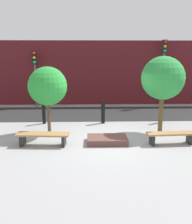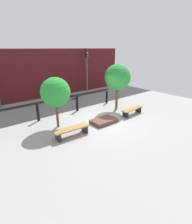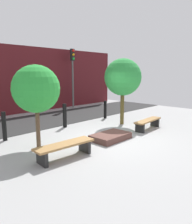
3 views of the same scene
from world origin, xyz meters
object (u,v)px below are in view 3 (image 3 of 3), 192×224
Objects in this scene: bollard_far_left at (4,126)px; planter_bed at (111,137)px; bench_right at (148,122)px; tree_behind_right_bench at (123,77)px; traffic_light_mid_west at (73,68)px; bollard_center at (105,110)px; bench_left at (65,147)px; bollard_left at (65,116)px; tree_behind_left_bench at (36,89)px.

planter_bed is at bearing -44.52° from bollard_far_left.
bench_right is at bearing -30.05° from bollard_far_left.
tree_behind_right_bench is 0.77× the size of traffic_light_mid_west.
planter_bed is 8.11m from traffic_light_mid_west.
bollard_far_left is at bearing 163.44° from tree_behind_right_bench.
bollard_center is (5.43, 0.00, -0.06)m from bollard_far_left.
tree_behind_right_bench is at bearing 20.85° from bench_left.
bench_left is at bearing -128.03° from bollard_left.
tree_behind_left_bench is 2.07m from bollard_far_left.
bollard_left is at bearing 90.00° from planter_bed.
bollard_left is (2.25, 1.48, -1.37)m from tree_behind_left_bench.
bollard_left reaches higher than bollard_far_left.
bollard_left is (0.00, 2.67, 0.42)m from planter_bed.
bench_left is 2.11m from tree_behind_left_bench.
tree_behind_right_bench reaches higher than tree_behind_left_bench.
planter_bed is 0.54× the size of tree_behind_left_bench.
bollard_far_left is at bearing -148.89° from traffic_light_mid_west.
planter_bed is at bearing 8.69° from bench_left.
bench_left is at bearing -149.95° from bollard_center.
planter_bed is 3.11m from tree_behind_left_bench.
bench_left is 9.47m from traffic_light_mid_west.
planter_bed is (2.25, 0.20, -0.21)m from bench_left.
tree_behind_right_bench is 5.44m from bollard_far_left.
bollard_left is 0.27× the size of traffic_light_mid_west.
tree_behind_right_bench reaches higher than bollard_far_left.
bollard_center is at bearing 33.65° from bench_left.
bench_right is 0.57× the size of tree_behind_right_bench.
bench_left is 5.73m from bollard_center.
tree_behind_left_bench is at bearing 151.98° from planter_bed.
bollard_center is at bearing 16.56° from tree_behind_left_bench.
tree_behind_left_bench is (0.00, 1.39, 1.58)m from bench_left.
traffic_light_mid_west reaches higher than tree_behind_left_bench.
bench_right is 0.44× the size of traffic_light_mid_west.
bench_right is at bearing -51.97° from bollard_left.
bollard_left is 5.95m from traffic_light_mid_west.
planter_bed is at bearing 171.31° from bench_right.
bollard_left reaches higher than bollard_center.
traffic_light_mid_west is (1.61, 6.83, 2.42)m from bench_right.
bollard_center is (2.72, 0.00, -0.06)m from bollard_left.
bollard_center is at bearing 44.52° from planter_bed.
bench_left is 0.69× the size of tree_behind_left_bench.
bench_right is at bearing -5.09° from planter_bed.
bollard_far_left reaches higher than bollard_center.
bollard_center is at bearing 77.09° from bench_right.
bollard_center is at bearing 0.00° from bollard_far_left.
planter_bed is (-2.25, 0.20, -0.20)m from bench_right.
traffic_light_mid_west is at bearing 73.54° from tree_behind_right_bench.
bollard_left is at bearing 33.32° from tree_behind_left_bench.
traffic_light_mid_west is (6.57, 3.96, 2.21)m from bollard_far_left.
bench_right is 2.26m from planter_bed.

